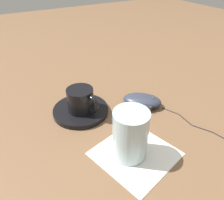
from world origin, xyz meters
name	(u,v)px	position (x,y,z in m)	size (l,w,h in m)	color
ground_plane	(111,131)	(0.00, 0.00, 0.00)	(3.00, 3.00, 0.00)	brown
saucer	(81,110)	(-0.03, 0.11, 0.01)	(0.15, 0.15, 0.01)	black
coffee_cup	(81,100)	(-0.03, 0.10, 0.05)	(0.07, 0.10, 0.06)	black
computer_mouse	(142,100)	(0.14, 0.05, 0.02)	(0.13, 0.13, 0.03)	#2D3342
napkin_under_glass	(135,153)	(0.01, -0.09, 0.00)	(0.16, 0.16, 0.00)	silver
drinking_glass	(132,133)	(0.00, -0.08, 0.06)	(0.08, 0.08, 0.11)	silver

